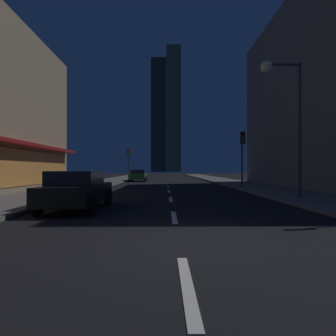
{
  "coord_description": "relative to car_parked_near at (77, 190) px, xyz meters",
  "views": [
    {
      "loc": [
        -0.29,
        -5.68,
        1.52
      ],
      "look_at": [
        0.0,
        20.64,
        1.62
      ],
      "focal_mm": 30.08,
      "sensor_mm": 36.0,
      "label": 1
    }
  ],
  "objects": [
    {
      "name": "lane_marking_center",
      "position": [
        3.6,
        3.43,
        -0.73
      ],
      "size": [
        0.16,
        23.0,
        0.01
      ],
      "color": "silver",
      "rests_on": "ground"
    },
    {
      "name": "sidewalk_left",
      "position": [
        -3.4,
        27.03,
        -0.67
      ],
      "size": [
        4.0,
        76.0,
        0.15
      ],
      "primitive_type": "cube",
      "color": "#605E59",
      "rests_on": "ground"
    },
    {
      "name": "ground_plane",
      "position": [
        3.6,
        27.03,
        -0.79
      ],
      "size": [
        78.0,
        136.0,
        0.1
      ],
      "primitive_type": "cube",
      "color": "black"
    },
    {
      "name": "street_lamp_right",
      "position": [
        8.98,
        2.81,
        4.33
      ],
      "size": [
        1.96,
        0.56,
        6.58
      ],
      "color": "#38383D",
      "rests_on": "sidewalk_right"
    },
    {
      "name": "car_parked_far",
      "position": [
        0.0,
        24.24,
        0.0
      ],
      "size": [
        1.98,
        4.24,
        1.45
      ],
      "color": "#1E722D",
      "rests_on": "ground"
    },
    {
      "name": "traffic_light_near_right",
      "position": [
        9.1,
        10.24,
        2.45
      ],
      "size": [
        0.32,
        0.48,
        4.2
      ],
      "color": "#2D2D2D",
      "rests_on": "sidewalk_right"
    },
    {
      "name": "skyscraper_distant_mid",
      "position": [
        7.9,
        139.43,
        32.69
      ],
      "size": [
        7.7,
        6.93,
        66.87
      ],
      "primitive_type": "cube",
      "color": "#605B48",
      "rests_on": "ground"
    },
    {
      "name": "fire_hydrant_far_left",
      "position": [
        -2.3,
        14.75,
        -0.29
      ],
      "size": [
        0.42,
        0.3,
        0.65
      ],
      "color": "gold",
      "rests_on": "sidewalk_left"
    },
    {
      "name": "skyscraper_distant_tall",
      "position": [
        -0.17,
        143.63,
        29.99
      ],
      "size": [
        8.12,
        8.46,
        61.45
      ],
      "primitive_type": "cube",
      "color": "#3D3A2E",
      "rests_on": "ground"
    },
    {
      "name": "car_parked_near",
      "position": [
        0.0,
        0.0,
        0.0
      ],
      "size": [
        1.98,
        4.24,
        1.45
      ],
      "color": "black",
      "rests_on": "ground"
    },
    {
      "name": "traffic_light_far_left",
      "position": [
        -1.9,
        29.63,
        2.45
      ],
      "size": [
        0.32,
        0.48,
        4.2
      ],
      "color": "#2D2D2D",
      "rests_on": "sidewalk_left"
    },
    {
      "name": "sidewalk_right",
      "position": [
        10.6,
        27.03,
        -0.67
      ],
      "size": [
        4.0,
        76.0,
        0.15
      ],
      "primitive_type": "cube",
      "color": "#605E59",
      "rests_on": "ground"
    }
  ]
}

